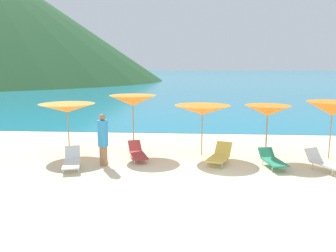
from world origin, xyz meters
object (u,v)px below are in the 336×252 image
umbrella_3 (268,111)px  lounge_chair_1 (272,160)px  lounge_chair_3 (220,155)px  umbrella_4 (333,109)px  umbrella_0 (67,108)px  lounge_chair_0 (137,153)px  lounge_chair_4 (72,161)px  umbrella_1 (133,101)px  beachgoer_1 (103,139)px  umbrella_2 (202,110)px  lounge_chair_2 (325,162)px

umbrella_3 → lounge_chair_1: umbrella_3 is taller
lounge_chair_3 → umbrella_4: bearing=34.4°
umbrella_0 → lounge_chair_0: 3.48m
lounge_chair_4 → umbrella_3: bearing=-0.6°
lounge_chair_4 → umbrella_1: bearing=38.4°
lounge_chair_3 → beachgoer_1: bearing=-152.2°
umbrella_1 → umbrella_3: size_ratio=1.15×
umbrella_0 → lounge_chair_3: umbrella_0 is taller
umbrella_2 → beachgoer_1: (-3.60, -1.73, -0.85)m
umbrella_2 → umbrella_3: (2.53, -0.13, 0.01)m
lounge_chair_1 → lounge_chair_3: size_ratio=1.00×
umbrella_1 → beachgoer_1: bearing=-109.6°
umbrella_1 → umbrella_3: (5.39, -0.50, -0.31)m
umbrella_1 → beachgoer_1: umbrella_1 is taller
umbrella_4 → umbrella_1: bearing=176.1°
umbrella_0 → umbrella_2: (5.50, 0.07, -0.04)m
umbrella_1 → umbrella_2: size_ratio=0.97×
umbrella_4 → lounge_chair_3: umbrella_4 is taller
umbrella_2 → lounge_chair_3: bearing=-62.7°
umbrella_0 → umbrella_2: umbrella_0 is taller
umbrella_0 → lounge_chair_2: umbrella_0 is taller
umbrella_1 → lounge_chair_0: umbrella_1 is taller
umbrella_1 → beachgoer_1: size_ratio=1.27×
umbrella_0 → umbrella_1: 2.69m
umbrella_0 → lounge_chair_2: 9.95m
lounge_chair_0 → umbrella_3: bearing=-12.0°
umbrella_4 → lounge_chair_2: umbrella_4 is taller
lounge_chair_1 → umbrella_1: bearing=150.4°
umbrella_3 → lounge_chair_3: umbrella_3 is taller
umbrella_4 → lounge_chair_1: (-2.49, -1.35, -1.69)m
umbrella_2 → lounge_chair_1: bearing=-31.4°
lounge_chair_0 → lounge_chair_2: 6.76m
umbrella_4 → lounge_chair_0: (-7.47, -0.64, -1.70)m
lounge_chair_2 → beachgoer_1: (-7.78, 0.07, 0.69)m
lounge_chair_0 → umbrella_1: bearing=87.1°
umbrella_1 → lounge_chair_4: bearing=-125.2°
umbrella_4 → lounge_chair_4: umbrella_4 is taller
beachgoer_1 → umbrella_0: bearing=-149.8°
umbrella_3 → lounge_chair_4: (-7.17, -2.02, -1.59)m
umbrella_2 → lounge_chair_1: 3.30m
umbrella_2 → umbrella_3: size_ratio=1.19×
lounge_chair_2 → umbrella_4: bearing=36.1°
umbrella_4 → beachgoer_1: (-8.57, -1.57, -0.96)m
beachgoer_1 → lounge_chair_4: bearing=-86.0°
umbrella_4 → beachgoer_1: umbrella_4 is taller
lounge_chair_0 → lounge_chair_4: size_ratio=1.10×
umbrella_4 → beachgoer_1: bearing=-169.6°
lounge_chair_0 → umbrella_2: bearing=-1.7°
beachgoer_1 → umbrella_4: bearing=81.9°
umbrella_1 → beachgoer_1: (-0.75, -2.09, -1.17)m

